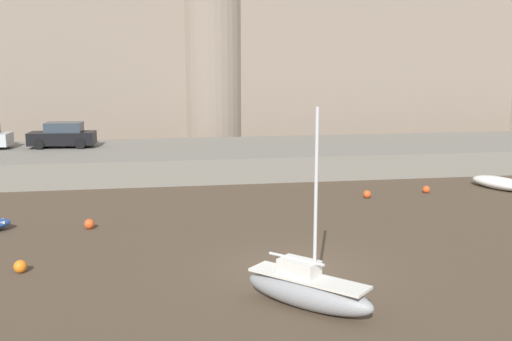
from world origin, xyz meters
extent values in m
plane|color=#4C3D2D|center=(0.00, 0.00, 0.00)|extent=(160.00, 160.00, 0.00)
cube|color=slate|center=(0.00, 19.41, 0.74)|extent=(68.76, 10.00, 1.48)
cube|color=gray|center=(0.00, 30.92, 6.47)|extent=(56.76, 2.80, 12.95)
cylinder|color=gray|center=(0.00, 30.92, 8.66)|extent=(5.24, 5.24, 17.32)
ellipsoid|color=gray|center=(-0.44, -3.18, 0.47)|extent=(3.59, 3.62, 0.94)
cube|color=silver|center=(-0.44, -3.18, 0.90)|extent=(3.14, 3.16, 0.08)
cube|color=silver|center=(-0.66, -2.96, 1.16)|extent=(1.27, 1.28, 0.44)
cylinder|color=silver|center=(-0.30, -3.33, 3.35)|extent=(0.10, 0.10, 4.82)
cylinder|color=silver|center=(-0.73, -2.89, 1.39)|extent=(1.35, 1.36, 0.08)
cube|color=beige|center=(-11.10, 6.69, 0.39)|extent=(0.48, 0.74, 0.08)
ellipsoid|color=silver|center=(13.97, 10.82, 0.34)|extent=(2.56, 3.62, 0.68)
ellipsoid|color=white|center=(13.97, 10.82, 0.40)|extent=(2.06, 2.95, 0.37)
cube|color=beige|center=(13.87, 11.06, 0.44)|extent=(1.07, 0.63, 0.06)
sphere|color=#E04C1E|center=(9.55, 10.54, 0.20)|extent=(0.40, 0.40, 0.40)
sphere|color=orange|center=(-9.18, 1.22, 0.22)|extent=(0.44, 0.44, 0.44)
sphere|color=#E04C1E|center=(-7.48, 6.30, 0.22)|extent=(0.43, 0.43, 0.43)
sphere|color=#E04C1E|center=(6.02, 9.92, 0.20)|extent=(0.41, 0.41, 0.41)
cylinder|color=black|center=(-14.52, 21.74, 1.80)|extent=(0.65, 0.22, 0.64)
cube|color=black|center=(-10.61, 20.83, 2.08)|extent=(4.20, 1.97, 0.80)
cube|color=#2D3842|center=(-10.46, 20.82, 2.78)|extent=(2.35, 1.64, 0.64)
cylinder|color=black|center=(-11.94, 20.07, 1.80)|extent=(0.65, 0.22, 0.64)
cylinder|color=black|center=(-11.82, 21.76, 1.80)|extent=(0.65, 0.22, 0.64)
cylinder|color=black|center=(-9.40, 19.90, 1.80)|extent=(0.65, 0.22, 0.64)
cylinder|color=black|center=(-9.29, 21.59, 1.80)|extent=(0.65, 0.22, 0.64)
camera|label=1|loc=(-4.51, -18.83, 6.96)|focal=42.00mm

